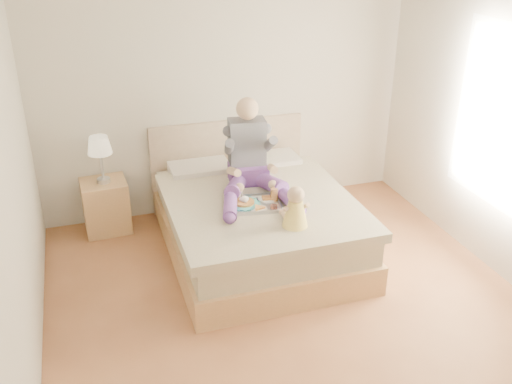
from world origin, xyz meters
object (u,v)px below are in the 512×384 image
object	(u,v)px
bed	(254,218)
tray	(255,202)
nightstand	(106,206)
baby	(295,210)
adult	(251,162)

from	to	relation	value
bed	tray	size ratio (longest dim) A/B	4.18
nightstand	tray	distance (m)	1.71
baby	tray	bearing A→B (deg)	112.71
bed	baby	size ratio (longest dim) A/B	5.99
nightstand	bed	bearing A→B (deg)	-33.10
adult	bed	bearing A→B (deg)	-81.87
bed	adult	bearing A→B (deg)	91.60
nightstand	baby	xyz separation A→B (m)	(1.49, -1.53, 0.48)
bed	baby	bearing A→B (deg)	-80.22
bed	nightstand	distance (m)	1.58
bed	baby	world-z (taller)	bed
nightstand	adult	xyz separation A→B (m)	(1.36, -0.69, 0.59)
nightstand	adult	size ratio (longest dim) A/B	0.51
tray	bed	bearing A→B (deg)	82.69
adult	baby	xyz separation A→B (m)	(0.13, -0.84, -0.11)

